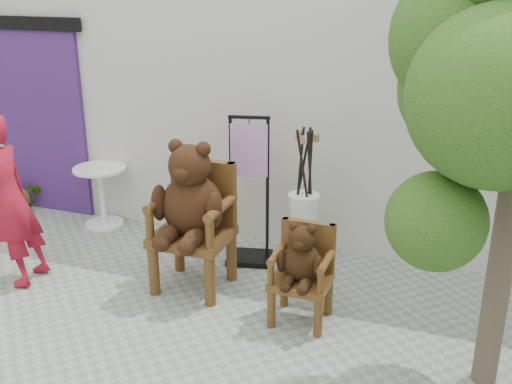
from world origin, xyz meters
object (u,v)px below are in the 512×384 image
Objects in this scene: stool_bucket at (304,212)px; cafe_table at (101,189)px; person at (9,201)px; display_stand at (249,208)px; chair_small at (302,264)px; chair_big at (192,206)px.

cafe_table is at bearing 172.13° from stool_bucket.
person reaches higher than display_stand.
stool_bucket is at bearing 106.39° from person.
cafe_table is at bearing 156.78° from chair_small.
display_stand is (1.94, 1.13, -0.22)m from person.
display_stand is at bearing 132.26° from chair_small.
display_stand is (0.30, 0.66, -0.22)m from chair_big.
chair_small is at bearing 88.47° from person.
chair_big is 0.88× the size of person.
chair_big is 0.76m from display_stand.
chair_small is at bearing -11.21° from chair_big.
cafe_table is at bearing 172.77° from person.
cafe_table is 2.54m from stool_bucket.
chair_small is (1.10, -0.22, -0.28)m from chair_big.
person is 2.28× the size of cafe_table.
cafe_table is (-1.63, 0.95, -0.36)m from chair_big.
chair_small is 2.77m from person.
cafe_table is 1.96m from display_stand.
chair_small is 0.61× the size of stool_bucket.
person is at bearing -90.50° from cafe_table.
chair_big is 1.08m from stool_bucket.
person is at bearing -174.80° from chair_small.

